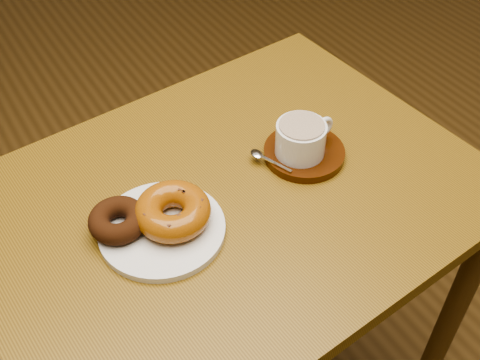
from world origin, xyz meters
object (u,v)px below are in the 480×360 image
donut_plate (162,229)px  coffee_cup (301,138)px  cafe_table (231,241)px  saucer (304,153)px

donut_plate → coffee_cup: (0.29, 0.03, 0.04)m
cafe_table → coffee_cup: bearing=-1.5°
saucer → coffee_cup: bearing=179.2°
saucer → coffee_cup: 0.04m
cafe_table → saucer: size_ratio=6.23×
cafe_table → donut_plate: donut_plate is taller
donut_plate → saucer: saucer is taller
saucer → cafe_table: bearing=-176.9°
coffee_cup → cafe_table: bearing=-180.0°
cafe_table → saucer: bearing=-1.7°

